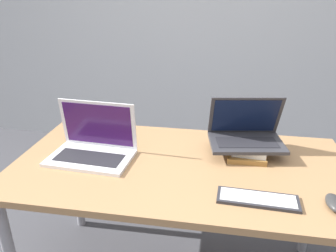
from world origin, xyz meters
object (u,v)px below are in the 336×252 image
laptop_left (93,146)px  book_stack (247,148)px  laptop_on_books (246,134)px  mouse (335,203)px  wireless_keyboard (258,199)px

laptop_left → book_stack: (0.71, 0.16, -0.03)m
laptop_on_books → mouse: (0.30, -0.39, -0.08)m
laptop_left → wireless_keyboard: size_ratio=1.29×
laptop_on_books → wireless_keyboard: laptop_on_books is taller
laptop_left → mouse: (1.00, -0.22, -0.03)m
laptop_left → wireless_keyboard: (0.73, -0.23, -0.04)m
mouse → laptop_on_books: bearing=127.9°
laptop_on_books → mouse: size_ratio=3.35×
book_stack → mouse: (0.29, -0.38, -0.00)m
book_stack → laptop_on_books: bearing=154.9°
laptop_left → laptop_on_books: laptop_on_books is taller
laptop_left → book_stack: bearing=12.7°
book_stack → mouse: book_stack is taller
laptop_left → laptop_on_books: (0.70, 0.16, 0.04)m
laptop_left → mouse: laptop_left is taller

